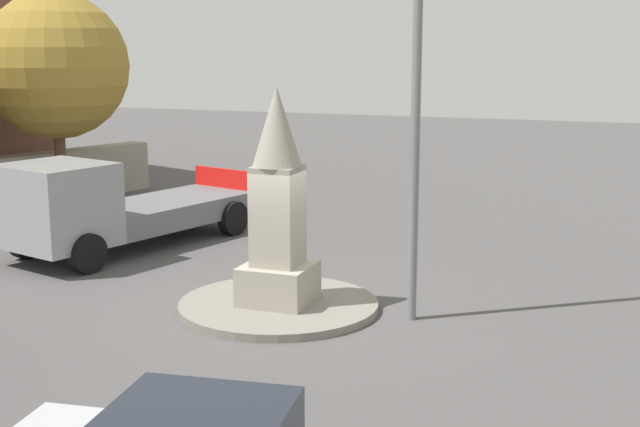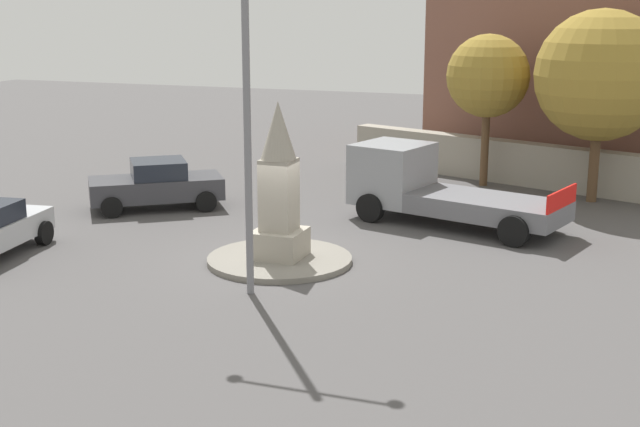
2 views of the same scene
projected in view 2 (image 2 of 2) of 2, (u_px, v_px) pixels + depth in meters
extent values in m
plane|color=#4F4C4C|center=(280.00, 262.00, 21.52)|extent=(80.00, 80.00, 0.00)
cylinder|color=gray|center=(280.00, 260.00, 21.51)|extent=(3.58, 3.58, 0.14)
cube|color=#9E9687|center=(279.00, 243.00, 21.41)|extent=(1.20, 1.20, 0.69)
cube|color=#9E9687|center=(279.00, 195.00, 21.12)|extent=(0.79, 0.79, 1.76)
cone|color=#9E9687|center=(278.00, 130.00, 20.74)|extent=(0.87, 0.87, 1.39)
cylinder|color=slate|center=(247.00, 100.00, 18.25)|extent=(0.16, 0.16, 8.51)
cylinder|color=black|center=(44.00, 233.00, 23.02)|extent=(0.30, 0.66, 0.64)
cube|color=#38383D|center=(156.00, 188.00, 26.96)|extent=(4.28, 3.77, 0.66)
cube|color=#1E232D|center=(158.00, 169.00, 26.84)|extent=(2.25, 2.25, 0.54)
cylinder|color=black|center=(112.00, 207.00, 25.85)|extent=(0.65, 0.55, 0.64)
cylinder|color=black|center=(109.00, 195.00, 27.47)|extent=(0.65, 0.55, 0.64)
cylinder|color=black|center=(206.00, 202.00, 26.60)|extent=(0.65, 0.55, 0.64)
cylinder|color=black|center=(198.00, 190.00, 28.23)|extent=(0.65, 0.55, 0.64)
cube|color=gray|center=(392.00, 173.00, 25.92)|extent=(2.43, 2.53, 1.77)
cube|color=slate|center=(487.00, 207.00, 24.29)|extent=(4.70, 3.18, 0.54)
cube|color=red|center=(562.00, 199.00, 22.96)|extent=(0.61, 1.93, 0.50)
cylinder|color=black|center=(370.00, 208.00, 25.37)|extent=(0.88, 0.50, 0.84)
cylinder|color=black|center=(407.00, 195.00, 27.01)|extent=(0.88, 0.50, 0.84)
cylinder|color=black|center=(514.00, 231.00, 22.81)|extent=(0.88, 0.50, 0.84)
cylinder|color=black|center=(545.00, 216.00, 24.45)|extent=(0.88, 0.50, 0.84)
cube|color=#9E9687|center=(517.00, 163.00, 30.60)|extent=(13.09, 5.30, 1.49)
cube|color=brown|center=(588.00, 34.00, 33.53)|extent=(11.94, 10.51, 10.09)
cylinder|color=brown|center=(594.00, 162.00, 27.75)|extent=(0.32, 0.32, 2.59)
sphere|color=olive|center=(601.00, 75.00, 27.10)|extent=(4.10, 4.10, 4.10)
cylinder|color=brown|center=(485.00, 146.00, 30.18)|extent=(0.28, 0.28, 2.81)
sphere|color=olive|center=(488.00, 76.00, 29.61)|extent=(2.83, 2.83, 2.83)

